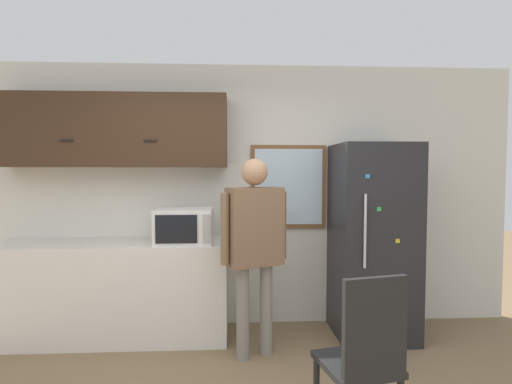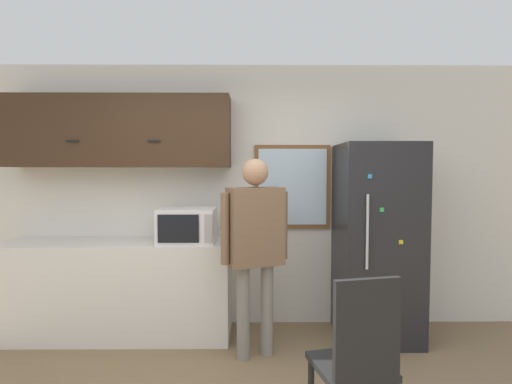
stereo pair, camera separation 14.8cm
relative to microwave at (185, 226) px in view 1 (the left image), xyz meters
name	(u,v)px [view 1 (the left image)]	position (x,y,z in m)	size (l,w,h in m)	color
back_wall	(228,196)	(0.40, 0.43, 0.26)	(6.00, 0.06, 2.70)	silver
counter	(113,290)	(-0.70, 0.08, -0.63)	(2.19, 0.63, 0.93)	silver
upper_cabinets	(114,131)	(-0.70, 0.22, 0.91)	(2.19, 0.37, 0.70)	#3D2819
microwave	(185,226)	(0.00, 0.00, 0.00)	(0.53, 0.42, 0.33)	white
person	(255,236)	(0.64, -0.39, -0.04)	(0.57, 0.39, 1.71)	gray
refrigerator	(372,240)	(1.81, 0.03, -0.16)	(0.73, 0.75, 1.87)	#232326
chair	(365,353)	(1.22, -1.54, -0.54)	(0.50, 0.50, 1.03)	black
window	(288,187)	(1.03, 0.38, 0.35)	(0.79, 0.05, 0.87)	brown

